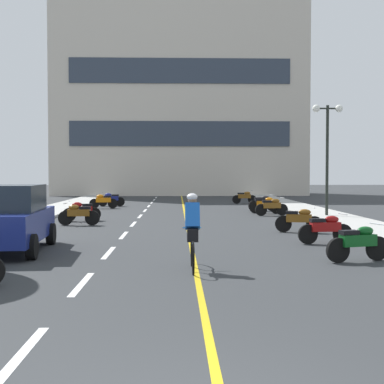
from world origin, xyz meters
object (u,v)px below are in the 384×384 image
(street_lamp_mid, at_px, (327,135))
(parked_car_near, at_px, (10,218))
(motorcycle_7, at_px, (272,206))
(motorcycle_9, at_px, (263,203))
(motorcycle_3, at_px, (326,228))
(cyclist_rider, at_px, (192,230))
(motorcycle_10, at_px, (103,201))
(motorcycle_12, at_px, (245,197))
(motorcycle_5, at_px, (79,214))
(motorcycle_6, at_px, (81,211))
(motorcycle_4, at_px, (299,219))
(motorcycle_2, at_px, (358,242))
(motorcycle_11, at_px, (111,199))
(motorcycle_8, at_px, (266,205))

(street_lamp_mid, distance_m, parked_car_near, 16.16)
(motorcycle_7, height_order, motorcycle_9, same)
(motorcycle_3, distance_m, cyclist_rider, 5.89)
(motorcycle_3, distance_m, motorcycle_10, 18.48)
(motorcycle_7, height_order, motorcycle_12, same)
(motorcycle_5, height_order, motorcycle_10, same)
(motorcycle_9, bearing_deg, motorcycle_7, -91.43)
(motorcycle_12, bearing_deg, motorcycle_5, -120.13)
(parked_car_near, bearing_deg, cyclist_rider, -29.90)
(motorcycle_6, height_order, motorcycle_10, same)
(motorcycle_7, bearing_deg, motorcycle_10, 148.74)
(motorcycle_3, relative_size, cyclist_rider, 0.96)
(motorcycle_6, relative_size, motorcycle_9, 0.98)
(motorcycle_10, bearing_deg, motorcycle_6, -88.66)
(motorcycle_5, distance_m, motorcycle_7, 9.96)
(motorcycle_4, distance_m, motorcycle_10, 15.83)
(street_lamp_mid, distance_m, motorcycle_10, 13.95)
(motorcycle_2, height_order, cyclist_rider, cyclist_rider)
(motorcycle_5, xyz_separation_m, motorcycle_9, (8.88, 7.98, 0.00))
(motorcycle_10, bearing_deg, motorcycle_7, -31.26)
(motorcycle_7, bearing_deg, motorcycle_11, 139.61)
(motorcycle_5, height_order, motorcycle_11, same)
(motorcycle_2, xyz_separation_m, motorcycle_8, (0.32, 15.26, 0.00))
(motorcycle_4, height_order, motorcycle_7, same)
(motorcycle_9, bearing_deg, motorcycle_2, -91.55)
(motorcycle_8, bearing_deg, motorcycle_2, -91.19)
(motorcycle_9, distance_m, motorcycle_10, 9.58)
(motorcycle_8, xyz_separation_m, motorcycle_11, (-8.93, 6.17, 0.00))
(motorcycle_10, height_order, cyclist_rider, cyclist_rider)
(motorcycle_6, distance_m, motorcycle_7, 9.44)
(motorcycle_3, bearing_deg, motorcycle_6, 138.28)
(motorcycle_11, bearing_deg, motorcycle_10, -96.17)
(motorcycle_3, bearing_deg, motorcycle_8, 89.04)
(motorcycle_4, xyz_separation_m, motorcycle_12, (0.32, 17.94, 0.00))
(motorcycle_8, height_order, cyclist_rider, cyclist_rider)
(street_lamp_mid, bearing_deg, motorcycle_6, -172.40)
(motorcycle_2, xyz_separation_m, motorcycle_6, (-8.64, 11.02, 0.00))
(motorcycle_8, bearing_deg, motorcycle_6, -154.65)
(parked_car_near, bearing_deg, motorcycle_6, 88.31)
(motorcycle_11, bearing_deg, motorcycle_2, -68.10)
(motorcycle_2, distance_m, motorcycle_7, 13.78)
(motorcycle_10, bearing_deg, motorcycle_8, -24.17)
(street_lamp_mid, height_order, motorcycle_6, street_lamp_mid)
(parked_car_near, height_order, motorcycle_2, parked_car_near)
(motorcycle_6, distance_m, motorcycle_9, 10.94)
(motorcycle_5, bearing_deg, motorcycle_2, -47.26)
(motorcycle_3, bearing_deg, motorcycle_2, -92.05)
(motorcycle_8, height_order, motorcycle_10, same)
(motorcycle_6, xyz_separation_m, motorcycle_9, (9.11, 6.07, 0.00))
(motorcycle_9, bearing_deg, motorcycle_10, 166.18)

